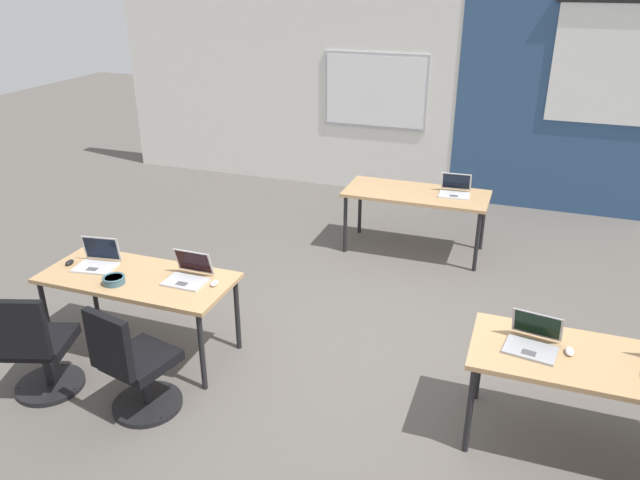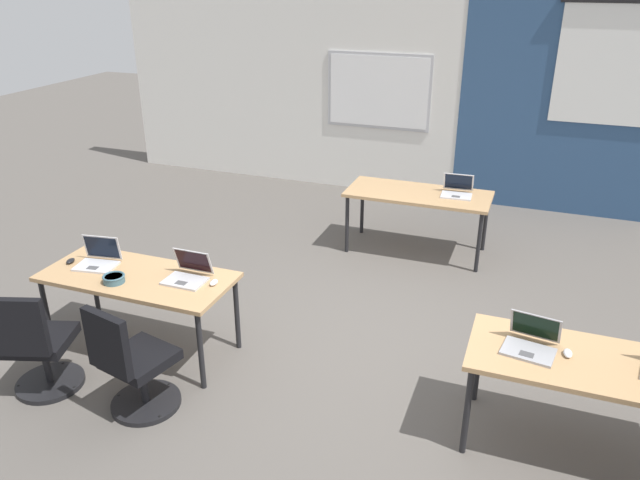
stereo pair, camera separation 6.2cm
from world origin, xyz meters
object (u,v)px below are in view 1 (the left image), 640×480
at_px(laptop_near_left_inner, 188,275).
at_px(snack_bowl, 114,280).
at_px(desk_near_left, 138,282).
at_px(desk_far_center, 416,197).
at_px(mouse_near_left_inner, 215,283).
at_px(chair_near_left_inner, 135,370).
at_px(desk_near_right, 596,368).
at_px(mouse_near_right_inner, 570,351).
at_px(laptop_far_right, 455,190).
at_px(laptop_near_right_inner, 533,341).
at_px(chair_near_left_end, 38,352).
at_px(laptop_near_left_end, 98,261).
at_px(mouse_near_left_end, 70,262).

xyz_separation_m(laptop_near_left_inner, snack_bowl, (-0.53, -0.25, -0.01)).
height_order(desk_near_left, desk_far_center, same).
xyz_separation_m(mouse_near_left_inner, chair_near_left_inner, (-0.25, -0.78, -0.36)).
bearing_deg(desk_near_right, mouse_near_right_inner, 175.29).
xyz_separation_m(desk_near_left, laptop_far_right, (2.16, 2.87, 0.11)).
height_order(laptop_near_right_inner, snack_bowl, laptop_near_right_inner).
height_order(mouse_near_left_inner, chair_near_left_end, chair_near_left_end).
xyz_separation_m(desk_near_left, laptop_near_right_inner, (3.09, 0.01, 0.11)).
bearing_deg(laptop_near_left_end, desk_far_center, 43.04).
bearing_deg(chair_near_left_end, snack_bowl, -134.98).
height_order(mouse_near_right_inner, mouse_near_left_inner, same).
relative_size(laptop_near_right_inner, laptop_far_right, 1.08).
xyz_separation_m(laptop_near_left_end, snack_bowl, (0.32, -0.22, -0.02)).
xyz_separation_m(mouse_near_left_end, snack_bowl, (0.58, -0.16, 0.02)).
height_order(desk_near_left, laptop_near_left_end, laptop_near_left_end).
xyz_separation_m(desk_near_right, chair_near_left_end, (-3.90, -0.76, -0.28)).
distance_m(mouse_near_right_inner, laptop_near_left_inner, 2.89).
height_order(desk_near_left, snack_bowl, snack_bowl).
height_order(laptop_near_left_inner, chair_near_left_end, laptop_near_left_inner).
bearing_deg(desk_near_left, chair_near_left_inner, -59.10).
height_order(desk_far_center, laptop_far_right, laptop_far_right).
bearing_deg(mouse_near_left_inner, laptop_far_right, 61.93).
distance_m(laptop_near_left_end, mouse_near_left_end, 0.26).
relative_size(desk_far_center, laptop_far_right, 4.61).
height_order(desk_near_right, mouse_near_right_inner, mouse_near_right_inner).
distance_m(desk_near_left, chair_near_left_inner, 0.87).
relative_size(laptop_near_left_inner, snack_bowl, 1.87).
xyz_separation_m(laptop_near_left_inner, chair_near_left_inner, (-0.01, -0.79, -0.39)).
bearing_deg(desk_near_left, laptop_far_right, 52.96).
xyz_separation_m(laptop_near_right_inner, laptop_near_left_end, (-3.51, 0.04, 0.00)).
height_order(mouse_near_right_inner, snack_bowl, snack_bowl).
bearing_deg(laptop_near_right_inner, chair_near_left_end, -158.40).
distance_m(desk_near_right, mouse_near_left_inner, 2.83).
bearing_deg(laptop_near_right_inner, desk_near_left, -170.74).
distance_m(mouse_near_left_end, laptop_far_right, 4.04).
distance_m(mouse_near_left_end, snack_bowl, 0.60).
bearing_deg(laptop_near_right_inner, desk_far_center, 124.78).
bearing_deg(desk_far_center, chair_near_left_inner, -110.73).
height_order(laptop_near_left_end, snack_bowl, laptop_near_left_end).
bearing_deg(snack_bowl, laptop_near_left_inner, 25.26).
height_order(chair_near_left_inner, mouse_near_left_end, chair_near_left_inner).
distance_m(mouse_near_left_inner, laptop_near_left_end, 1.09).
xyz_separation_m(desk_near_left, mouse_near_right_inner, (3.33, 0.01, 0.08)).
bearing_deg(snack_bowl, laptop_near_right_inner, 3.23).
distance_m(laptop_near_right_inner, laptop_near_left_inner, 2.66).
bearing_deg(snack_bowl, mouse_near_left_end, 164.04).
bearing_deg(laptop_near_left_end, mouse_near_left_inner, -7.16).
relative_size(desk_near_right, laptop_far_right, 4.61).
bearing_deg(chair_near_left_end, desk_far_center, -139.05).
distance_m(desk_far_center, laptop_near_left_end, 3.51).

